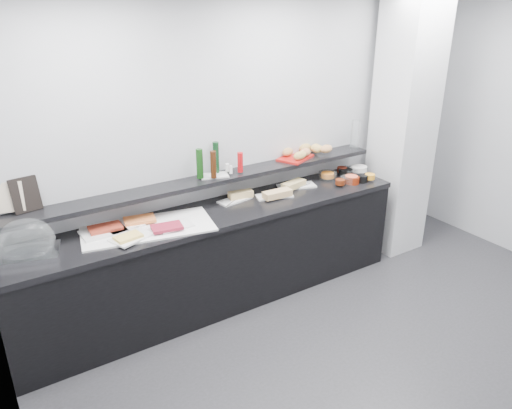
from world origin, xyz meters
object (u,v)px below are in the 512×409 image
cloche_base (27,255)px  carafe (355,135)px  bread_tray (295,158)px  sandwich_plate_mid (274,196)px  condiment_tray (214,176)px  framed_print (25,195)px

cloche_base → carafe: carafe is taller
cloche_base → bread_tray: (2.52, 0.19, 0.24)m
sandwich_plate_mid → condiment_tray: (-0.53, 0.18, 0.25)m
bread_tray → condiment_tray: bearing=156.8°
framed_print → bread_tray: framed_print is taller
framed_print → sandwich_plate_mid: bearing=-16.5°
carafe → sandwich_plate_mid: bearing=-173.2°
carafe → framed_print: bearing=177.8°
cloche_base → sandwich_plate_mid: bearing=15.8°
condiment_tray → carafe: carafe is taller
cloche_base → condiment_tray: size_ratio=1.82×
condiment_tray → bread_tray: 0.91m
cloche_base → sandwich_plate_mid: (2.14, -0.01, -0.01)m
cloche_base → framed_print: size_ratio=1.72×
framed_print → carafe: bearing=-11.7°
carafe → bread_tray: bearing=174.9°
condiment_tray → carafe: 1.63m
framed_print → condiment_tray: framed_print is taller
sandwich_plate_mid → condiment_tray: bearing=177.6°
sandwich_plate_mid → carafe: size_ratio=1.13×
cloche_base → bread_tray: bread_tray is taller
sandwich_plate_mid → condiment_tray: size_ratio=1.38×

